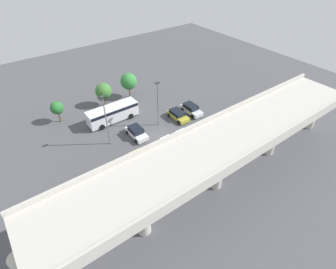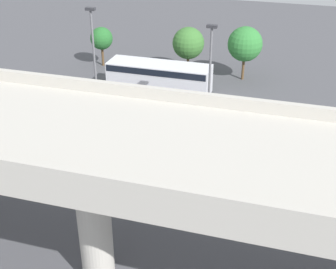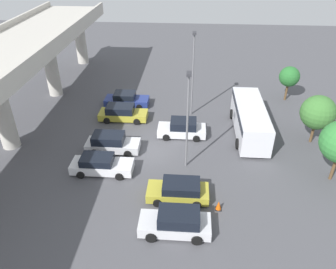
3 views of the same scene
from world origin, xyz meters
name	(u,v)px [view 1 (image 1 of 3)]	position (x,y,z in m)	size (l,w,h in m)	color
ground_plane	(159,137)	(0.00, 0.00, 0.00)	(92.61, 92.61, 0.00)	#4C4C51
highway_overpass	(221,147)	(0.00, 12.65, 6.50)	(44.70, 7.31, 8.24)	#BCB7AD
parked_car_0	(191,109)	(-8.61, -2.27, 0.77)	(2.08, 4.47, 1.61)	silver
parked_car_1	(178,115)	(-5.59, -2.31, 0.69)	(2.12, 4.31, 1.42)	gold
parked_car_2	(189,138)	(-3.02, 3.87, 0.67)	(2.02, 4.80, 1.43)	silver
parked_car_3	(173,145)	(-0.06, 3.69, 0.76)	(2.06, 4.54, 1.59)	silver
parked_car_4	(136,132)	(2.80, -2.24, 0.75)	(2.15, 4.38, 1.61)	silver
parked_car_5	(143,161)	(5.42, 3.82, 0.72)	(2.14, 4.76, 1.52)	gold
parked_car_6	(123,171)	(8.61, 3.99, 0.67)	(2.19, 4.68, 1.45)	navy
shuttle_bus	(113,112)	(3.73, -8.38, 1.61)	(8.78, 2.83, 2.69)	silver
lamp_post_near_aisle	(106,117)	(7.05, -3.03, 4.88)	(0.70, 0.35, 8.37)	slate
lamp_post_mid_lot	(158,101)	(-1.75, -2.71, 4.64)	(0.70, 0.35, 7.91)	slate
tree_front_left	(129,81)	(-2.64, -13.75, 3.35)	(3.12, 3.12, 4.92)	brown
tree_front_centre	(104,91)	(2.60, -13.78, 2.95)	(2.96, 2.96, 4.44)	brown
tree_front_right	(57,108)	(11.22, -13.48, 2.73)	(2.18, 2.18, 3.84)	brown
traffic_cone	(172,108)	(-6.49, -5.04, 0.33)	(0.44, 0.44, 0.70)	black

